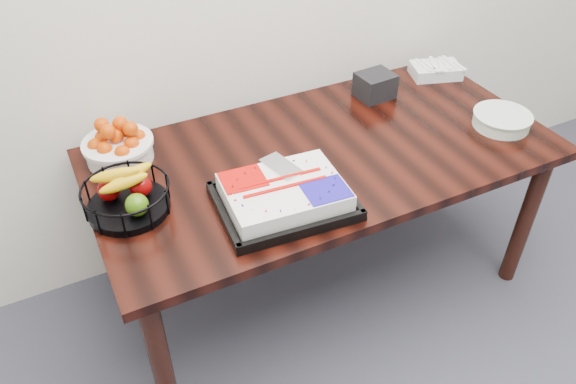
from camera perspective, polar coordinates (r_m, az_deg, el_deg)
name	(u,v)px	position (r m, az deg, el deg)	size (l,w,h in m)	color
table	(324,168)	(2.24, 3.65, 2.47)	(1.80, 0.90, 0.75)	black
cake_tray	(284,196)	(1.90, -0.41, -0.36)	(0.48, 0.39, 0.09)	black
tangerine_bowl	(118,143)	(2.19, -16.92, 4.76)	(0.26, 0.26, 0.17)	white
fruit_basket	(126,195)	(1.94, -16.10, -0.32)	(0.29, 0.29, 0.16)	black
plate_stack	(502,120)	(2.48, 20.89, 6.85)	(0.24, 0.24, 0.06)	white
fork_bag	(436,70)	(2.79, 14.77, 11.91)	(0.26, 0.21, 0.06)	silver
napkin_box	(375,86)	(2.54, 8.83, 10.64)	(0.15, 0.13, 0.11)	black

